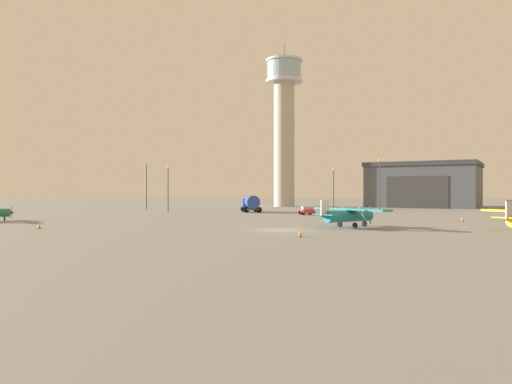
# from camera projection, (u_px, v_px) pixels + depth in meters

# --- Properties ---
(ground_plane) EXTENTS (400.00, 400.00, 0.00)m
(ground_plane) POSITION_uv_depth(u_px,v_px,m) (281.00, 230.00, 48.01)
(ground_plane) COLOR gray
(control_tower) EXTENTS (9.12, 9.12, 40.54)m
(control_tower) POSITION_uv_depth(u_px,v_px,m) (284.00, 120.00, 120.66)
(control_tower) COLOR #B2AD9E
(control_tower) RESTS_ON ground_plane
(hangar) EXTENTS (31.79, 30.29, 10.55)m
(hangar) POSITION_uv_depth(u_px,v_px,m) (425.00, 185.00, 116.88)
(hangar) COLOR #4C5159
(hangar) RESTS_ON ground_plane
(airplane_teal) EXTENTS (7.66, 9.10, 2.96)m
(airplane_teal) POSITION_uv_depth(u_px,v_px,m) (348.00, 214.00, 50.99)
(airplane_teal) COLOR teal
(airplane_teal) RESTS_ON ground_plane
(truck_fuel_tanker_blue) EXTENTS (3.91, 6.33, 3.04)m
(truck_fuel_tanker_blue) POSITION_uv_depth(u_px,v_px,m) (251.00, 203.00, 87.78)
(truck_fuel_tanker_blue) COLOR #38383D
(truck_fuel_tanker_blue) RESTS_ON ground_plane
(car_red) EXTENTS (2.47, 4.31, 1.37)m
(car_red) POSITION_uv_depth(u_px,v_px,m) (307.00, 210.00, 78.76)
(car_red) COLOR red
(car_red) RESTS_ON ground_plane
(light_post_west) EXTENTS (0.44, 0.44, 8.41)m
(light_post_west) POSITION_uv_depth(u_px,v_px,m) (168.00, 185.00, 88.26)
(light_post_west) COLOR #38383D
(light_post_west) RESTS_ON ground_plane
(light_post_east) EXTENTS (0.44, 0.44, 8.30)m
(light_post_east) POSITION_uv_depth(u_px,v_px,m) (334.00, 185.00, 95.37)
(light_post_east) COLOR #38383D
(light_post_east) RESTS_ON ground_plane
(light_post_north) EXTENTS (0.44, 0.44, 9.93)m
(light_post_north) POSITION_uv_depth(u_px,v_px,m) (380.00, 181.00, 91.97)
(light_post_north) COLOR #38383D
(light_post_north) RESTS_ON ground_plane
(light_post_centre) EXTENTS (0.44, 0.44, 9.88)m
(light_post_centre) POSITION_uv_depth(u_px,v_px,m) (146.00, 182.00, 102.63)
(light_post_centre) COLOR #38383D
(light_post_centre) RESTS_ON ground_plane
(traffic_cone_near_left) EXTENTS (0.36, 0.36, 0.69)m
(traffic_cone_near_left) POSITION_uv_depth(u_px,v_px,m) (462.00, 219.00, 60.82)
(traffic_cone_near_left) COLOR black
(traffic_cone_near_left) RESTS_ON ground_plane
(traffic_cone_near_right) EXTENTS (0.36, 0.36, 0.64)m
(traffic_cone_near_right) POSITION_uv_depth(u_px,v_px,m) (300.00, 233.00, 40.71)
(traffic_cone_near_right) COLOR black
(traffic_cone_near_right) RESTS_ON ground_plane
(traffic_cone_mid_apron) EXTENTS (0.36, 0.36, 0.68)m
(traffic_cone_mid_apron) POSITION_uv_depth(u_px,v_px,m) (39.00, 225.00, 49.64)
(traffic_cone_mid_apron) COLOR black
(traffic_cone_mid_apron) RESTS_ON ground_plane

